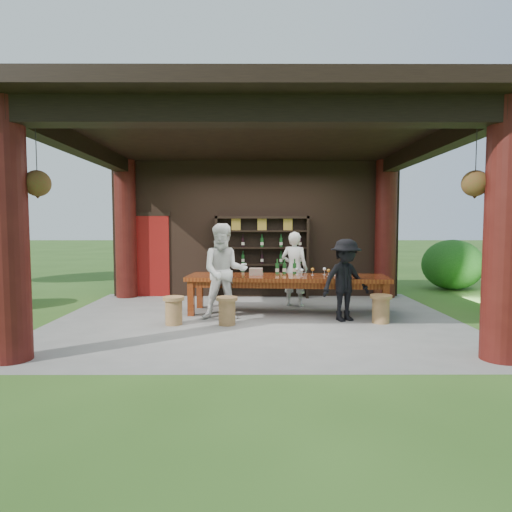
{
  "coord_description": "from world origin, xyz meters",
  "views": [
    {
      "loc": [
        -0.02,
        -7.81,
        1.72
      ],
      "look_at": [
        0.0,
        0.4,
        1.15
      ],
      "focal_mm": 30.0,
      "sensor_mm": 36.0,
      "label": 1
    }
  ],
  "objects_px": {
    "stool_far_left": "(174,310)",
    "guest_man": "(346,280)",
    "napkin_basket": "(256,272)",
    "tasting_table": "(287,281)",
    "stool_near_right": "(381,308)",
    "wine_shelf": "(262,257)",
    "stool_near_left": "(227,310)",
    "guest_woman": "(224,271)",
    "host": "(294,269)"
  },
  "relations": [
    {
      "from": "stool_far_left",
      "to": "guest_man",
      "type": "distance_m",
      "value": 3.12
    },
    {
      "from": "guest_man",
      "to": "napkin_basket",
      "type": "bearing_deg",
      "value": 131.81
    },
    {
      "from": "tasting_table",
      "to": "stool_near_right",
      "type": "height_order",
      "value": "tasting_table"
    },
    {
      "from": "wine_shelf",
      "to": "tasting_table",
      "type": "xyz_separation_m",
      "value": [
        0.46,
        -1.88,
        -0.35
      ]
    },
    {
      "from": "wine_shelf",
      "to": "stool_near_left",
      "type": "bearing_deg",
      "value": -102.89
    },
    {
      "from": "guest_woman",
      "to": "guest_man",
      "type": "height_order",
      "value": "guest_woman"
    },
    {
      "from": "napkin_basket",
      "to": "host",
      "type": "bearing_deg",
      "value": 39.34
    },
    {
      "from": "host",
      "to": "stool_far_left",
      "type": "bearing_deg",
      "value": 61.34
    },
    {
      "from": "wine_shelf",
      "to": "tasting_table",
      "type": "bearing_deg",
      "value": -76.27
    },
    {
      "from": "host",
      "to": "napkin_basket",
      "type": "bearing_deg",
      "value": 63.18
    },
    {
      "from": "host",
      "to": "guest_man",
      "type": "bearing_deg",
      "value": 142.85
    },
    {
      "from": "stool_far_left",
      "to": "guest_woman",
      "type": "bearing_deg",
      "value": 28.22
    },
    {
      "from": "wine_shelf",
      "to": "host",
      "type": "relative_size",
      "value": 1.39
    },
    {
      "from": "stool_far_left",
      "to": "napkin_basket",
      "type": "xyz_separation_m",
      "value": [
        1.45,
        1.07,
        0.56
      ]
    },
    {
      "from": "wine_shelf",
      "to": "guest_woman",
      "type": "distance_m",
      "value": 2.51
    },
    {
      "from": "host",
      "to": "napkin_basket",
      "type": "distance_m",
      "value": 1.07
    },
    {
      "from": "napkin_basket",
      "to": "guest_woman",
      "type": "bearing_deg",
      "value": -134.15
    },
    {
      "from": "host",
      "to": "guest_man",
      "type": "height_order",
      "value": "host"
    },
    {
      "from": "host",
      "to": "guest_woman",
      "type": "bearing_deg",
      "value": 66.05
    },
    {
      "from": "stool_near_left",
      "to": "guest_woman",
      "type": "distance_m",
      "value": 0.79
    },
    {
      "from": "stool_far_left",
      "to": "host",
      "type": "distance_m",
      "value": 2.92
    },
    {
      "from": "stool_near_right",
      "to": "host",
      "type": "bearing_deg",
      "value": 130.71
    },
    {
      "from": "stool_far_left",
      "to": "stool_near_right",
      "type": "bearing_deg",
      "value": 1.9
    },
    {
      "from": "stool_near_left",
      "to": "stool_near_right",
      "type": "height_order",
      "value": "stool_near_right"
    },
    {
      "from": "wine_shelf",
      "to": "guest_man",
      "type": "distance_m",
      "value": 2.96
    },
    {
      "from": "stool_far_left",
      "to": "host",
      "type": "height_order",
      "value": "host"
    },
    {
      "from": "stool_near_right",
      "to": "guest_woman",
      "type": "bearing_deg",
      "value": 173.13
    },
    {
      "from": "guest_woman",
      "to": "guest_man",
      "type": "xyz_separation_m",
      "value": [
        2.21,
        -0.16,
        -0.14
      ]
    },
    {
      "from": "stool_near_right",
      "to": "guest_woman",
      "type": "height_order",
      "value": "guest_woman"
    },
    {
      "from": "guest_man",
      "to": "napkin_basket",
      "type": "xyz_separation_m",
      "value": [
        -1.63,
        0.76,
        0.07
      ]
    },
    {
      "from": "stool_near_right",
      "to": "guest_woman",
      "type": "xyz_separation_m",
      "value": [
        -2.81,
        0.34,
        0.62
      ]
    },
    {
      "from": "stool_near_left",
      "to": "host",
      "type": "distance_m",
      "value": 2.28
    },
    {
      "from": "stool_near_right",
      "to": "wine_shelf",
      "type": "bearing_deg",
      "value": 127.16
    },
    {
      "from": "stool_near_right",
      "to": "stool_far_left",
      "type": "xyz_separation_m",
      "value": [
        -3.67,
        -0.12,
        -0.01
      ]
    },
    {
      "from": "stool_near_right",
      "to": "stool_far_left",
      "type": "height_order",
      "value": "stool_near_right"
    },
    {
      "from": "tasting_table",
      "to": "wine_shelf",
      "type": "bearing_deg",
      "value": 103.73
    },
    {
      "from": "tasting_table",
      "to": "napkin_basket",
      "type": "bearing_deg",
      "value": 172.29
    },
    {
      "from": "guest_man",
      "to": "stool_near_left",
      "type": "bearing_deg",
      "value": 165.56
    },
    {
      "from": "stool_far_left",
      "to": "guest_man",
      "type": "relative_size",
      "value": 0.33
    },
    {
      "from": "guest_man",
      "to": "stool_near_right",
      "type": "bearing_deg",
      "value": -40.18
    },
    {
      "from": "wine_shelf",
      "to": "guest_man",
      "type": "bearing_deg",
      "value": -59.96
    },
    {
      "from": "stool_near_left",
      "to": "tasting_table",
      "type": "bearing_deg",
      "value": 41.94
    },
    {
      "from": "tasting_table",
      "to": "napkin_basket",
      "type": "relative_size",
      "value": 15.28
    },
    {
      "from": "stool_near_left",
      "to": "guest_woman",
      "type": "bearing_deg",
      "value": 99.05
    },
    {
      "from": "host",
      "to": "guest_man",
      "type": "xyz_separation_m",
      "value": [
        0.8,
        -1.44,
        -0.06
      ]
    },
    {
      "from": "tasting_table",
      "to": "stool_near_left",
      "type": "bearing_deg",
      "value": -138.06
    },
    {
      "from": "napkin_basket",
      "to": "stool_far_left",
      "type": "bearing_deg",
      "value": -143.6
    },
    {
      "from": "tasting_table",
      "to": "guest_man",
      "type": "height_order",
      "value": "guest_man"
    },
    {
      "from": "tasting_table",
      "to": "guest_man",
      "type": "xyz_separation_m",
      "value": [
        1.02,
        -0.68,
        0.11
      ]
    },
    {
      "from": "wine_shelf",
      "to": "guest_woman",
      "type": "bearing_deg",
      "value": -107.05
    }
  ]
}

